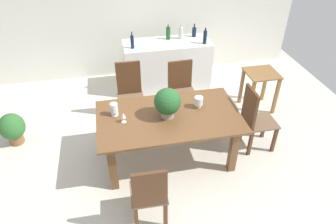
{
  "coord_description": "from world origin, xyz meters",
  "views": [
    {
      "loc": [
        -0.67,
        -3.39,
        3.22
      ],
      "look_at": [
        0.01,
        -0.07,
        0.77
      ],
      "focal_mm": 32.88,
      "sensor_mm": 36.0,
      "label": 1
    }
  ],
  "objects_px": {
    "chair_far_left": "(130,91)",
    "wine_bottle_amber": "(181,33)",
    "chair_far_right": "(181,87)",
    "crystal_vase_left": "(114,109)",
    "wine_bottle_tall": "(132,42)",
    "side_table": "(260,82)",
    "chair_near_left": "(149,194)",
    "chair_foot_end": "(254,117)",
    "wine_bottle_clear": "(194,32)",
    "potted_plant_floor": "(12,128)",
    "kitchen_counter": "(167,65)",
    "wine_bottle_dark": "(168,33)",
    "crystal_vase_center_near": "(199,101)",
    "wine_glass": "(123,116)",
    "flower_centerpiece": "(168,102)",
    "dining_table": "(169,123)",
    "wine_bottle_green": "(205,37)"
  },
  "relations": [
    {
      "from": "wine_bottle_tall",
      "to": "potted_plant_floor",
      "type": "relative_size",
      "value": 0.58
    },
    {
      "from": "chair_near_left",
      "to": "wine_bottle_green",
      "type": "relative_size",
      "value": 3.3
    },
    {
      "from": "chair_far_left",
      "to": "dining_table",
      "type": "bearing_deg",
      "value": -67.33
    },
    {
      "from": "wine_glass",
      "to": "wine_bottle_dark",
      "type": "xyz_separation_m",
      "value": [
        1.03,
        2.19,
        0.18
      ]
    },
    {
      "from": "dining_table",
      "to": "crystal_vase_center_near",
      "type": "distance_m",
      "value": 0.51
    },
    {
      "from": "crystal_vase_left",
      "to": "wine_bottle_clear",
      "type": "bearing_deg",
      "value": 50.94
    },
    {
      "from": "chair_far_right",
      "to": "wine_bottle_amber",
      "type": "xyz_separation_m",
      "value": [
        0.24,
        1.1,
        0.51
      ]
    },
    {
      "from": "dining_table",
      "to": "chair_foot_end",
      "type": "xyz_separation_m",
      "value": [
        1.26,
        -0.0,
        -0.08
      ]
    },
    {
      "from": "wine_bottle_tall",
      "to": "side_table",
      "type": "bearing_deg",
      "value": -24.36
    },
    {
      "from": "chair_far_left",
      "to": "chair_near_left",
      "type": "relative_size",
      "value": 1.08
    },
    {
      "from": "chair_far_left",
      "to": "side_table",
      "type": "relative_size",
      "value": 1.45
    },
    {
      "from": "kitchen_counter",
      "to": "wine_bottle_dark",
      "type": "distance_m",
      "value": 0.6
    },
    {
      "from": "kitchen_counter",
      "to": "wine_bottle_clear",
      "type": "relative_size",
      "value": 6.55
    },
    {
      "from": "crystal_vase_center_near",
      "to": "wine_bottle_dark",
      "type": "xyz_separation_m",
      "value": [
        -0.01,
        2.06,
        0.18
      ]
    },
    {
      "from": "potted_plant_floor",
      "to": "chair_far_left",
      "type": "bearing_deg",
      "value": 7.86
    },
    {
      "from": "dining_table",
      "to": "crystal_vase_left",
      "type": "relative_size",
      "value": 10.5
    },
    {
      "from": "chair_far_right",
      "to": "wine_bottle_dark",
      "type": "bearing_deg",
      "value": 87.61
    },
    {
      "from": "flower_centerpiece",
      "to": "crystal_vase_left",
      "type": "height_order",
      "value": "flower_centerpiece"
    },
    {
      "from": "side_table",
      "to": "wine_bottle_amber",
      "type": "bearing_deg",
      "value": 133.56
    },
    {
      "from": "crystal_vase_center_near",
      "to": "chair_near_left",
      "type": "bearing_deg",
      "value": -126.88
    },
    {
      "from": "side_table",
      "to": "crystal_vase_left",
      "type": "bearing_deg",
      "value": -162.53
    },
    {
      "from": "wine_bottle_amber",
      "to": "potted_plant_floor",
      "type": "bearing_deg",
      "value": -155.35
    },
    {
      "from": "chair_near_left",
      "to": "wine_glass",
      "type": "distance_m",
      "value": 1.1
    },
    {
      "from": "flower_centerpiece",
      "to": "potted_plant_floor",
      "type": "xyz_separation_m",
      "value": [
        -2.24,
        0.82,
        -0.71
      ]
    },
    {
      "from": "wine_bottle_green",
      "to": "wine_bottle_dark",
      "type": "relative_size",
      "value": 1.05
    },
    {
      "from": "chair_far_right",
      "to": "wine_bottle_dark",
      "type": "distance_m",
      "value": 1.23
    },
    {
      "from": "crystal_vase_left",
      "to": "wine_glass",
      "type": "xyz_separation_m",
      "value": [
        0.11,
        -0.18,
        -0.0
      ]
    },
    {
      "from": "chair_near_left",
      "to": "crystal_vase_left",
      "type": "relative_size",
      "value": 5.27
    },
    {
      "from": "kitchen_counter",
      "to": "side_table",
      "type": "relative_size",
      "value": 2.26
    },
    {
      "from": "wine_bottle_dark",
      "to": "side_table",
      "type": "distance_m",
      "value": 1.91
    },
    {
      "from": "wine_glass",
      "to": "wine_bottle_amber",
      "type": "height_order",
      "value": "wine_bottle_amber"
    },
    {
      "from": "chair_foot_end",
      "to": "wine_bottle_clear",
      "type": "height_order",
      "value": "wine_bottle_clear"
    },
    {
      "from": "dining_table",
      "to": "wine_glass",
      "type": "relative_size",
      "value": 13.34
    },
    {
      "from": "side_table",
      "to": "potted_plant_floor",
      "type": "relative_size",
      "value": 1.38
    },
    {
      "from": "chair_far_right",
      "to": "wine_bottle_dark",
      "type": "height_order",
      "value": "wine_bottle_dark"
    },
    {
      "from": "crystal_vase_left",
      "to": "potted_plant_floor",
      "type": "distance_m",
      "value": 1.78
    },
    {
      "from": "chair_near_left",
      "to": "wine_bottle_green",
      "type": "distance_m",
      "value": 3.28
    },
    {
      "from": "chair_far_left",
      "to": "wine_bottle_amber",
      "type": "height_order",
      "value": "wine_bottle_amber"
    },
    {
      "from": "chair_foot_end",
      "to": "crystal_vase_left",
      "type": "xyz_separation_m",
      "value": [
        -1.97,
        0.17,
        0.32
      ]
    },
    {
      "from": "chair_far_right",
      "to": "chair_near_left",
      "type": "xyz_separation_m",
      "value": [
        -0.86,
        -2.1,
        -0.01
      ]
    },
    {
      "from": "dining_table",
      "to": "side_table",
      "type": "relative_size",
      "value": 2.67
    },
    {
      "from": "chair_far_left",
      "to": "chair_near_left",
      "type": "bearing_deg",
      "value": -89.5
    },
    {
      "from": "chair_far_right",
      "to": "chair_near_left",
      "type": "distance_m",
      "value": 2.27
    },
    {
      "from": "chair_far_right",
      "to": "crystal_vase_left",
      "type": "relative_size",
      "value": 5.34
    },
    {
      "from": "chair_near_left",
      "to": "wine_bottle_green",
      "type": "xyz_separation_m",
      "value": [
        1.48,
        2.88,
        0.53
      ]
    },
    {
      "from": "crystal_vase_left",
      "to": "chair_foot_end",
      "type": "bearing_deg",
      "value": -4.88
    },
    {
      "from": "wine_bottle_green",
      "to": "potted_plant_floor",
      "type": "bearing_deg",
      "value": -162.71
    },
    {
      "from": "wine_glass",
      "to": "wine_bottle_amber",
      "type": "relative_size",
      "value": 0.52
    },
    {
      "from": "crystal_vase_left",
      "to": "potted_plant_floor",
      "type": "bearing_deg",
      "value": 157.66
    },
    {
      "from": "chair_near_left",
      "to": "side_table",
      "type": "relative_size",
      "value": 1.34
    }
  ]
}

